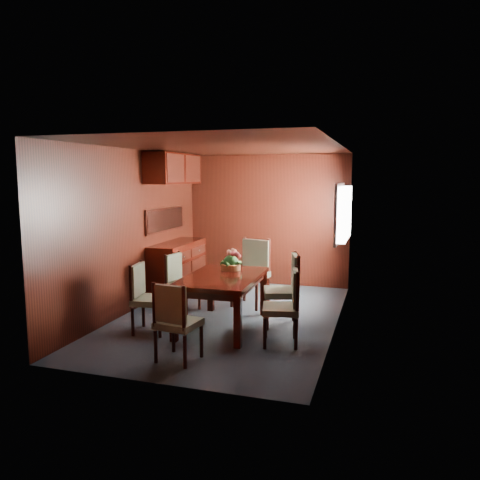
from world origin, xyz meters
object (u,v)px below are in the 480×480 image
(dining_table, at_px, (223,283))
(chair_left_near, at_px, (145,294))
(chair_right_near, at_px, (287,302))
(flower_centerpiece, at_px, (231,260))
(sideboard, at_px, (178,268))
(chair_head, at_px, (175,318))

(dining_table, relative_size, chair_left_near, 1.67)
(chair_right_near, xyz_separation_m, flower_centerpiece, (-0.96, 0.78, 0.33))
(chair_right_near, bearing_deg, flower_centerpiece, 38.33)
(dining_table, distance_m, flower_centerpiece, 0.46)
(chair_left_near, bearing_deg, dining_table, 110.35)
(sideboard, bearing_deg, chair_left_near, -77.62)
(chair_head, distance_m, flower_centerpiece, 1.72)
(chair_head, bearing_deg, chair_left_near, 142.16)
(chair_head, bearing_deg, chair_right_near, 48.95)
(sideboard, distance_m, flower_centerpiece, 1.69)
(chair_right_near, relative_size, flower_centerpiece, 3.11)
(chair_left_near, bearing_deg, flower_centerpiece, 127.07)
(chair_right_near, bearing_deg, sideboard, 38.60)
(sideboard, height_order, chair_right_near, chair_right_near)
(chair_left_near, height_order, flower_centerpiece, flower_centerpiece)
(sideboard, relative_size, chair_head, 1.57)
(sideboard, distance_m, dining_table, 1.93)
(chair_right_near, bearing_deg, chair_head, 118.65)
(flower_centerpiece, bearing_deg, chair_left_near, -134.93)
(sideboard, height_order, dining_table, sideboard)
(chair_right_near, bearing_deg, dining_table, 55.36)
(chair_left_near, bearing_deg, chair_head, 36.43)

